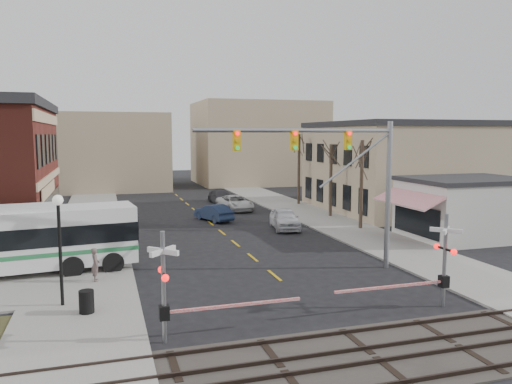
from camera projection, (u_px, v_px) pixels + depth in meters
ground at (288, 287)px, 24.02m from camera, size 160.00×160.00×0.00m
sidewalk_west at (90, 225)px, 40.23m from camera, size 5.00×60.00×0.12m
sidewalk_east at (308, 214)px, 45.77m from camera, size 5.00×60.00×0.12m
ballast_strip at (374, 357)px, 16.42m from camera, size 160.00×5.00×0.06m
rail_tracks at (374, 354)px, 16.41m from camera, size 160.00×3.91×0.14m
tan_building at (426, 166)px, 48.93m from camera, size 20.30×15.30×8.50m
awning_shop at (466, 208)px, 35.07m from camera, size 9.74×6.20×4.30m
tree_east_a at (361, 184)px, 38.07m from camera, size 0.28×0.28×6.75m
tree_east_b at (331, 180)px, 43.88m from camera, size 0.28×0.28×6.30m
tree_east_c at (299, 169)px, 51.49m from camera, size 0.28×0.28×7.20m
transit_bus at (0, 241)px, 25.29m from camera, size 13.68×4.49×3.46m
traffic_signal_mast at (340, 164)px, 26.00m from camera, size 10.79×0.30×8.00m
rr_crossing_west at (176, 287)px, 17.48m from camera, size 5.60×1.36×4.00m
rr_crossing_east at (436, 262)px, 20.95m from camera, size 5.60×1.36×4.00m
street_lamp at (59, 228)px, 20.73m from camera, size 0.44×0.44×4.71m
trash_bin at (87, 302)px, 20.15m from camera, size 0.60×0.60×0.92m
car_a at (285, 219)px, 38.66m from camera, size 2.67×4.98×1.61m
car_b at (214, 213)px, 42.29m from camera, size 2.83×4.49×1.40m
car_c at (235, 203)px, 48.17m from camera, size 3.04×5.41×1.43m
car_d at (221, 197)px, 53.06m from camera, size 2.22×4.85×1.37m
pedestrian_near at (95, 265)px, 24.49m from camera, size 0.43×0.62×1.65m
pedestrian_far at (69, 246)px, 28.69m from camera, size 0.91×0.97×1.59m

